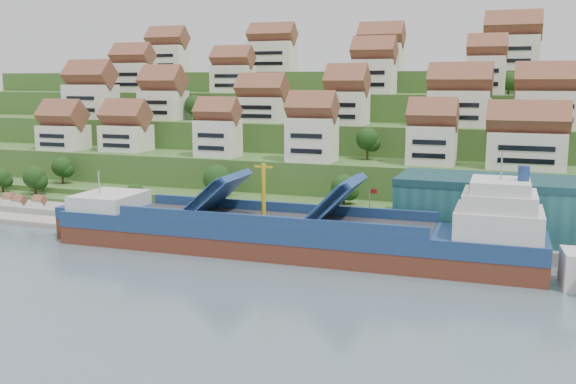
% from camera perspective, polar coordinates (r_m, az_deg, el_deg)
% --- Properties ---
extents(ground, '(300.00, 300.00, 0.00)m').
position_cam_1_polar(ground, '(108.34, -3.40, -5.31)').
color(ground, slate).
rests_on(ground, ground).
extents(quay, '(180.00, 14.00, 2.20)m').
position_cam_1_polar(quay, '(116.07, 8.73, -3.82)').
color(quay, gray).
rests_on(quay, ground).
extents(pebble_beach, '(45.00, 20.00, 1.00)m').
position_cam_1_polar(pebble_beach, '(149.80, -22.19, -1.59)').
color(pebble_beach, gray).
rests_on(pebble_beach, ground).
extents(hillside, '(260.00, 128.00, 31.00)m').
position_cam_1_polar(hillside, '(204.39, 8.41, 4.77)').
color(hillside, '#2D4C1E').
rests_on(hillside, ground).
extents(hillside_village, '(156.46, 62.82, 29.04)m').
position_cam_1_polar(hillside_village, '(162.29, 5.57, 8.47)').
color(hillside_village, silver).
rests_on(hillside_village, ground).
extents(hillside_trees, '(139.73, 62.08, 31.10)m').
position_cam_1_polar(hillside_trees, '(151.54, 0.47, 5.62)').
color(hillside_trees, '#1C3E14').
rests_on(hillside_trees, ground).
extents(flagpole, '(1.28, 0.16, 8.00)m').
position_cam_1_polar(flagpole, '(110.45, 7.32, -1.41)').
color(flagpole, gray).
rests_on(flagpole, quay).
extents(beach_huts, '(14.40, 3.70, 2.20)m').
position_cam_1_polar(beach_huts, '(149.98, -23.11, -1.02)').
color(beach_huts, white).
rests_on(beach_huts, pebble_beach).
extents(cargo_ship, '(80.56, 14.84, 17.82)m').
position_cam_1_polar(cargo_ship, '(105.15, 1.09, -3.86)').
color(cargo_ship, '#57291A').
rests_on(cargo_ship, ground).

